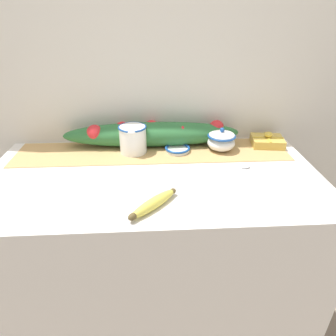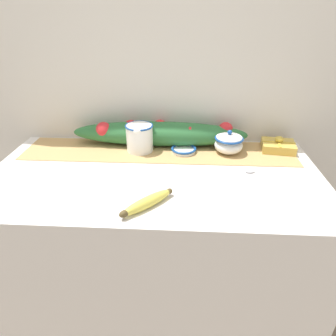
% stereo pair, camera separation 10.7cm
% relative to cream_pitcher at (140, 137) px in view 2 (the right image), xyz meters
% --- Properties ---
extents(ground_plane, '(12.00, 12.00, 0.00)m').
position_rel_cream_pitcher_xyz_m(ground_plane, '(0.08, -0.20, -0.93)').
color(ground_plane, '#7A6B5B').
extents(countertop, '(1.27, 0.65, 0.86)m').
position_rel_cream_pitcher_xyz_m(countertop, '(0.08, -0.20, -0.50)').
color(countertop, silver).
rests_on(countertop, ground_plane).
extents(back_wall, '(2.07, 0.04, 2.40)m').
position_rel_cream_pitcher_xyz_m(back_wall, '(0.08, 0.15, 0.27)').
color(back_wall, silver).
rests_on(back_wall, ground_plane).
extents(table_runner, '(1.17, 0.24, 0.00)m').
position_rel_cream_pitcher_xyz_m(table_runner, '(0.08, -0.00, -0.06)').
color(table_runner, tan).
rests_on(table_runner, countertop).
extents(cream_pitcher, '(0.12, 0.14, 0.12)m').
position_rel_cream_pitcher_xyz_m(cream_pitcher, '(0.00, 0.00, 0.00)').
color(cream_pitcher, white).
rests_on(cream_pitcher, countertop).
extents(sugar_bowl, '(0.12, 0.12, 0.10)m').
position_rel_cream_pitcher_xyz_m(sugar_bowl, '(0.38, -0.00, -0.02)').
color(sugar_bowl, white).
rests_on(sugar_bowl, countertop).
extents(small_dish, '(0.11, 0.11, 0.02)m').
position_rel_cream_pitcher_xyz_m(small_dish, '(0.19, -0.01, -0.05)').
color(small_dish, white).
rests_on(small_dish, countertop).
extents(banana, '(0.16, 0.17, 0.04)m').
position_rel_cream_pitcher_xyz_m(banana, '(0.08, -0.41, -0.05)').
color(banana, '#DBCC4C').
rests_on(banana, countertop).
extents(spoon, '(0.16, 0.06, 0.01)m').
position_rel_cream_pitcher_xyz_m(spoon, '(0.44, -0.17, -0.06)').
color(spoon, silver).
rests_on(spoon, countertop).
extents(gift_box, '(0.15, 0.13, 0.06)m').
position_rel_cream_pitcher_xyz_m(gift_box, '(0.60, 0.04, -0.04)').
color(gift_box, gold).
rests_on(gift_box, countertop).
extents(poinsettia_garland, '(0.78, 0.12, 0.11)m').
position_rel_cream_pitcher_xyz_m(poinsettia_garland, '(0.08, 0.06, -0.01)').
color(poinsettia_garland, '#2D6B38').
rests_on(poinsettia_garland, countertop).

